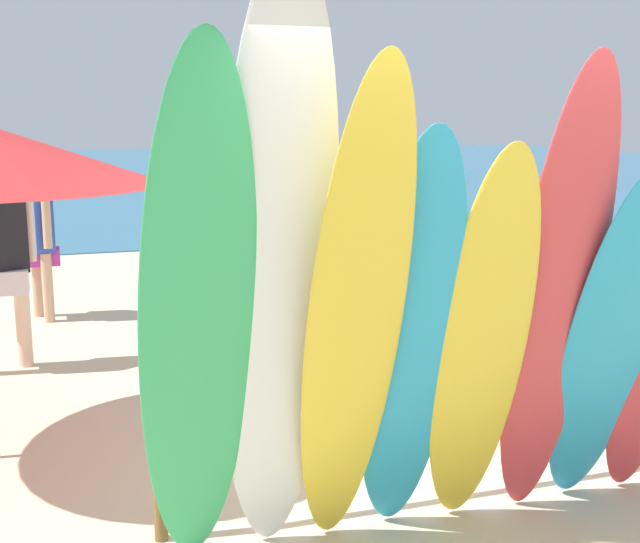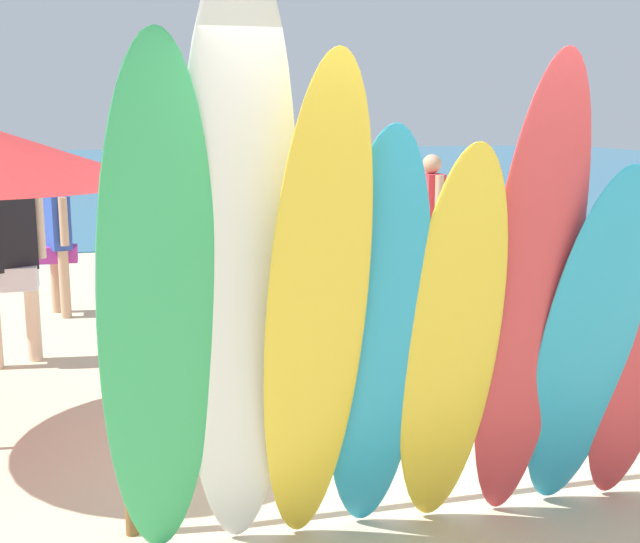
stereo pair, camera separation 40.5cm
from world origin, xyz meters
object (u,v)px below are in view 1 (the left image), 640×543
at_px(surfboard_rack, 442,397).
at_px(surfboard_yellow_2, 355,324).
at_px(surfboard_white_1, 278,281).
at_px(surfboard_teal_6, 610,343).
at_px(surfboard_yellow_4, 482,345).
at_px(beachgoer_photographing, 316,241).
at_px(surfboard_green_0, 198,323).
at_px(beachgoer_by_water, 39,238).
at_px(beachgoer_near_rack, 413,213).
at_px(surfboard_red_5, 556,301).
at_px(surfboard_teal_3, 411,343).

relative_size(surfboard_rack, surfboard_yellow_2, 1.31).
height_order(surfboard_white_1, surfboard_teal_6, surfboard_white_1).
distance_m(surfboard_yellow_4, beachgoer_photographing, 4.48).
height_order(surfboard_teal_6, beachgoer_photographing, surfboard_teal_6).
bearing_deg(surfboard_rack, surfboard_teal_6, -32.15).
height_order(surfboard_rack, surfboard_yellow_4, surfboard_yellow_4).
height_order(surfboard_yellow_4, beachgoer_photographing, surfboard_yellow_4).
xyz_separation_m(surfboard_green_0, beachgoer_by_water, (-0.76, 5.51, -0.38)).
xyz_separation_m(surfboard_white_1, beachgoer_near_rack, (3.19, 5.55, -0.44)).
height_order(surfboard_yellow_4, beachgoer_by_water, surfboard_yellow_4).
distance_m(surfboard_yellow_4, surfboard_teal_6, 0.76).
xyz_separation_m(surfboard_rack, surfboard_teal_6, (0.73, -0.46, 0.38)).
height_order(surfboard_rack, surfboard_teal_6, surfboard_teal_6).
distance_m(surfboard_yellow_2, beachgoer_photographing, 4.72).
bearing_deg(surfboard_red_5, beachgoer_by_water, 118.03).
height_order(surfboard_teal_3, surfboard_yellow_4, surfboard_teal_3).
height_order(surfboard_rack, surfboard_red_5, surfboard_red_5).
xyz_separation_m(surfboard_teal_6, beachgoer_photographing, (-0.20, 4.45, -0.10)).
relative_size(surfboard_white_1, surfboard_teal_6, 1.44).
relative_size(surfboard_rack, surfboard_white_1, 1.14).
bearing_deg(surfboard_teal_3, surfboard_red_5, 0.78).
bearing_deg(beachgoer_photographing, surfboard_teal_6, -9.10).
xyz_separation_m(surfboard_red_5, surfboard_teal_6, (0.36, 0.03, -0.26)).
distance_m(beachgoer_by_water, beachgoer_near_rack, 4.31).
relative_size(beachgoer_by_water, beachgoer_photographing, 1.01).
height_order(surfboard_red_5, surfboard_teal_6, surfboard_red_5).
xyz_separation_m(surfboard_green_0, surfboard_teal_6, (2.17, -0.01, -0.28)).
bearing_deg(surfboard_green_0, surfboard_teal_6, -3.61).
relative_size(surfboard_teal_3, surfboard_teal_6, 1.09).
bearing_deg(surfboard_green_0, surfboard_white_1, -4.69).
bearing_deg(beachgoer_near_rack, surfboard_rack, -20.72).
relative_size(surfboard_yellow_4, surfboard_teal_6, 1.05).
relative_size(surfboard_yellow_2, beachgoer_by_water, 1.66).
xyz_separation_m(surfboard_rack, surfboard_yellow_4, (-0.02, -0.46, 0.43)).
relative_size(surfboard_teal_3, surfboard_yellow_4, 1.04).
xyz_separation_m(surfboard_rack, surfboard_red_5, (0.37, -0.49, 0.64)).
distance_m(surfboard_yellow_2, beachgoer_by_water, 5.80).
xyz_separation_m(surfboard_rack, beachgoer_near_rack, (2.12, 5.09, 0.38)).
relative_size(beachgoer_near_rack, beachgoer_photographing, 1.12).
distance_m(surfboard_rack, beachgoer_by_water, 5.52).
relative_size(surfboard_white_1, beachgoer_photographing, 1.92).
relative_size(surfboard_rack, beachgoer_near_rack, 1.94).
distance_m(surfboard_white_1, surfboard_yellow_2, 0.41).
distance_m(surfboard_white_1, surfboard_red_5, 1.46).
relative_size(surfboard_teal_3, surfboard_red_5, 0.87).
height_order(surfboard_teal_3, beachgoer_photographing, surfboard_teal_3).
height_order(surfboard_rack, surfboard_teal_3, surfboard_teal_3).
height_order(surfboard_red_5, beachgoer_near_rack, surfboard_red_5).
bearing_deg(surfboard_red_5, surfboard_green_0, -177.86).
bearing_deg(surfboard_yellow_4, surfboard_green_0, -177.69).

